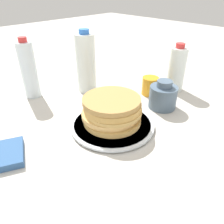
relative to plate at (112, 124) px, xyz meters
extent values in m
plane|color=#BCB7AD|center=(0.02, 0.00, -0.01)|extent=(4.00, 4.00, 0.00)
cylinder|color=silver|center=(0.00, 0.00, 0.00)|extent=(0.25, 0.25, 0.01)
cylinder|color=silver|center=(0.00, 0.00, 0.00)|extent=(0.27, 0.27, 0.01)
cylinder|color=#D7B77A|center=(0.00, -0.01, 0.01)|extent=(0.18, 0.18, 0.01)
cylinder|color=#AE8745|center=(-0.01, 0.01, 0.03)|extent=(0.18, 0.18, 0.01)
cylinder|color=#DDAE66|center=(0.00, 0.00, 0.04)|extent=(0.18, 0.18, 0.02)
cylinder|color=tan|center=(0.00, -0.01, 0.05)|extent=(0.18, 0.18, 0.01)
cylinder|color=tan|center=(0.00, 0.00, 0.07)|extent=(0.18, 0.18, 0.02)
cylinder|color=#AE8447|center=(0.00, -0.01, 0.09)|extent=(0.18, 0.18, 0.02)
cylinder|color=orange|center=(0.06, -0.28, 0.03)|extent=(0.07, 0.07, 0.07)
cylinder|color=#4C6075|center=(-0.04, -0.22, 0.03)|extent=(0.10, 0.10, 0.08)
cylinder|color=#4C6075|center=(-0.04, -0.22, 0.09)|extent=(0.05, 0.05, 0.02)
cylinder|color=silver|center=(0.38, 0.07, 0.10)|extent=(0.06, 0.06, 0.21)
cylinder|color=red|center=(0.38, 0.07, 0.22)|extent=(0.03, 0.03, 0.02)
cylinder|color=silver|center=(0.01, -0.38, 0.08)|extent=(0.07, 0.07, 0.18)
cylinder|color=red|center=(0.01, -0.38, 0.18)|extent=(0.04, 0.04, 0.02)
cylinder|color=silver|center=(0.27, -0.12, 0.11)|extent=(0.08, 0.08, 0.23)
cylinder|color=blue|center=(0.27, -0.12, 0.23)|extent=(0.04, 0.04, 0.02)
cube|color=#33598C|center=(0.10, 0.30, 0.00)|extent=(0.14, 0.12, 0.02)
camera|label=1|loc=(-0.41, 0.41, 0.40)|focal=35.00mm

